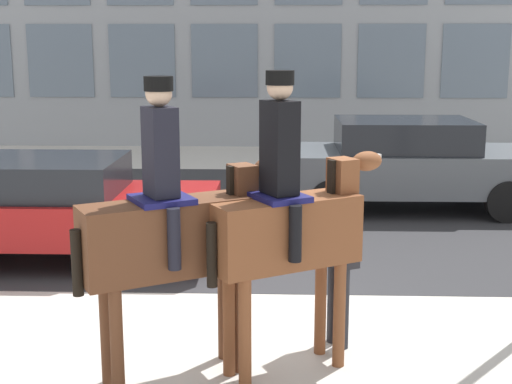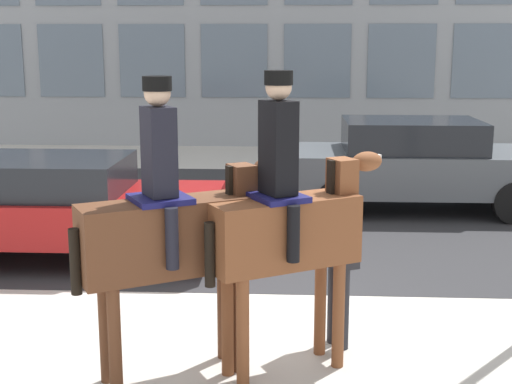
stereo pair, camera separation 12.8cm
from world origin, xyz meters
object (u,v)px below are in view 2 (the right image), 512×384
Objects in this scene: mounted_horse_lead at (173,229)px; mounted_horse_companion at (287,223)px; pedestrian_bystander at (339,252)px; street_car_far_lane at (415,163)px; street_car_near_lane at (47,204)px.

mounted_horse_companion reaches higher than mounted_horse_lead.
pedestrian_bystander is 6.19m from street_car_far_lane.
pedestrian_bystander is 4.68m from street_car_near_lane.
mounted_horse_companion is 1.65× the size of pedestrian_bystander.
street_car_far_lane is at bearing 35.34° from mounted_horse_lead.
street_car_near_lane is at bearing -149.67° from street_car_far_lane.
mounted_horse_companion is (0.97, 0.16, 0.03)m from mounted_horse_lead.
mounted_horse_lead reaches higher than street_car_near_lane.
pedestrian_bystander is at bearing -105.96° from street_car_far_lane.
mounted_horse_lead is 1.67m from pedestrian_bystander.
street_car_far_lane is (3.16, 6.67, -0.51)m from mounted_horse_lead.
mounted_horse_lead reaches higher than pedestrian_bystander.
mounted_horse_lead is at bearing -115.35° from street_car_far_lane.
pedestrian_bystander is at bearing 18.36° from mounted_horse_companion.
street_car_near_lane is (-3.30, 3.29, -0.62)m from mounted_horse_companion.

